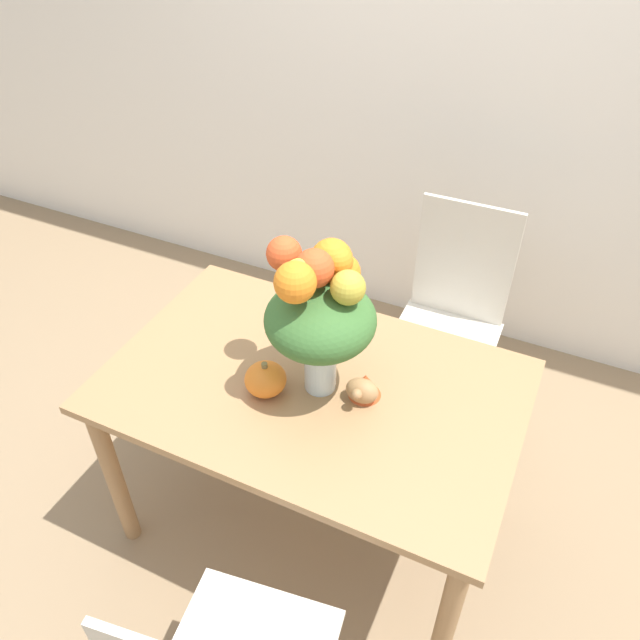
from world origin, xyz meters
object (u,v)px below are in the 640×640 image
Objects in this scene: pumpkin at (266,379)px; turkey_figurine at (364,388)px; flower_vase at (320,309)px; dining_chair_near_window at (449,320)px.

pumpkin reaches higher than turkey_figurine.
pumpkin is 0.94× the size of turkey_figurine.
dining_chair_near_window is (0.23, 0.78, -0.55)m from flower_vase.
turkey_figurine is at bearing 1.11° from flower_vase.
pumpkin is 0.13× the size of dining_chair_near_window.
turkey_figurine is at bearing -96.73° from dining_chair_near_window.
flower_vase is 3.62× the size of turkey_figurine.
flower_vase is at bearing -106.98° from dining_chair_near_window.
flower_vase reaches higher than dining_chair_near_window.
flower_vase is at bearing 36.47° from pumpkin.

